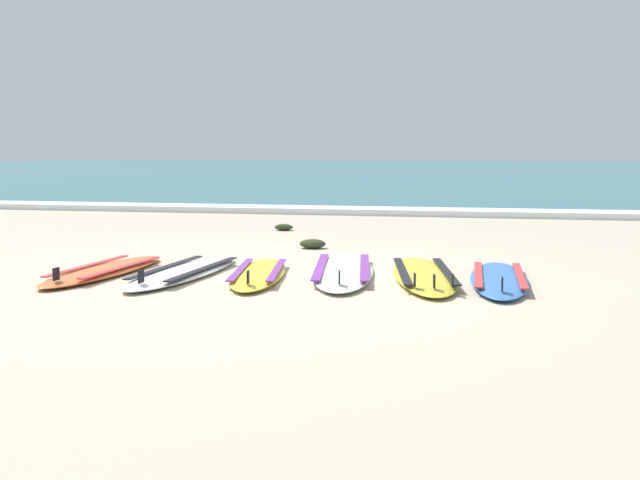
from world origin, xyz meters
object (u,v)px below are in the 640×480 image
object	(u,v)px
surfboard_3	(342,270)
surfboard_4	(424,275)
surfboard_1	(185,272)
surfboard_0	(105,270)
surfboard_2	(259,273)
surfboard_5	(499,279)

from	to	relation	value
surfboard_3	surfboard_4	xyz separation A→B (m)	(0.79, -0.10, 0.00)
surfboard_1	surfboard_4	distance (m)	2.26
surfboard_0	surfboard_2	bearing A→B (deg)	4.45
surfboard_1	surfboard_3	size ratio (longest dim) A/B	0.90
surfboard_3	surfboard_4	distance (m)	0.79
surfboard_1	surfboard_3	xyz separation A→B (m)	(1.46, 0.38, -0.00)
surfboard_5	surfboard_2	bearing A→B (deg)	-176.05
surfboard_2	surfboard_5	world-z (taller)	same
surfboard_3	surfboard_5	world-z (taller)	same
surfboard_2	surfboard_5	size ratio (longest dim) A/B	0.96
surfboard_0	surfboard_5	bearing A→B (deg)	4.16
surfboard_5	surfboard_0	bearing A→B (deg)	-175.84
surfboard_1	surfboard_3	world-z (taller)	same
surfboard_4	surfboard_5	bearing A→B (deg)	-7.32
surfboard_1	surfboard_3	distance (m)	1.51
surfboard_3	surfboard_5	xyz separation A→B (m)	(1.46, -0.19, 0.00)
surfboard_0	surfboard_5	distance (m)	3.71
surfboard_3	surfboard_0	bearing A→B (deg)	-168.54
surfboard_0	surfboard_2	size ratio (longest dim) A/B	1.05
surfboard_0	surfboard_5	world-z (taller)	same
surfboard_1	surfboard_5	xyz separation A→B (m)	(2.92, 0.20, 0.00)
surfboard_2	surfboard_0	bearing A→B (deg)	-175.55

